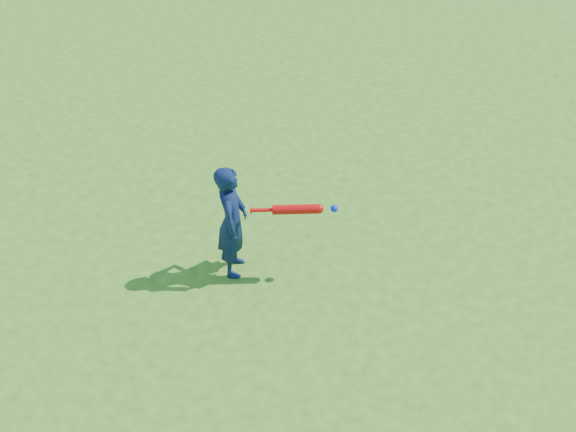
{
  "coord_description": "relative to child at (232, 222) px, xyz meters",
  "views": [
    {
      "loc": [
        1.91,
        -3.75,
        4.07
      ],
      "look_at": [
        -0.01,
        0.37,
        0.61
      ],
      "focal_mm": 40.0,
      "sensor_mm": 36.0,
      "label": 1
    }
  ],
  "objects": [
    {
      "name": "child",
      "position": [
        0.0,
        0.0,
        0.0
      ],
      "size": [
        0.4,
        0.48,
        1.13
      ],
      "primitive_type": "imported",
      "rotation": [
        0.0,
        0.0,
        1.95
      ],
      "color": "#0D1A3F",
      "rests_on": "ground"
    },
    {
      "name": "ground",
      "position": [
        0.45,
        -0.14,
        -0.56
      ],
      "size": [
        80.0,
        80.0,
        0.0
      ],
      "primitive_type": "plane",
      "color": "#37751B",
      "rests_on": "ground"
    },
    {
      "name": "bat_swing",
      "position": [
        0.56,
        0.23,
        0.16
      ],
      "size": [
        0.7,
        0.39,
        0.09
      ],
      "rotation": [
        0.0,
        0.0,
        0.47
      ],
      "color": "red",
      "rests_on": "ground"
    }
  ]
}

